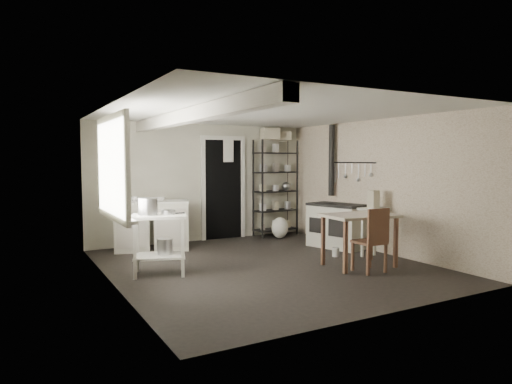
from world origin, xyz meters
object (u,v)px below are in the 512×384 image
shelf_rack (275,191)px  flour_sack (280,226)px  stove (337,223)px  work_table (359,241)px  prep_table (159,246)px  stockpot (148,208)px  chair (369,238)px  base_cabinets (152,224)px

shelf_rack → flour_sack: (-0.12, -0.37, -0.71)m
stove → flour_sack: 1.40m
work_table → flour_sack: work_table is taller
prep_table → stove: size_ratio=0.83×
stockpot → shelf_rack: shelf_rack is taller
work_table → chair: size_ratio=1.12×
stockpot → flour_sack: bearing=27.8°
prep_table → stockpot: (-0.15, 0.01, 0.54)m
stockpot → chair: (2.82, -1.31, -0.45)m
work_table → stove: bearing=63.7°
shelf_rack → stockpot: bearing=-153.8°
base_cabinets → flour_sack: bearing=15.1°
prep_table → stockpot: 0.56m
prep_table → shelf_rack: shelf_rack is taller
stove → flour_sack: size_ratio=2.36×
prep_table → work_table: 2.94m
prep_table → base_cabinets: bearing=77.1°
prep_table → base_cabinets: 1.82m
stove → work_table: size_ratio=0.98×
stockpot → flour_sack: stockpot is taller
stockpot → chair: stockpot is taller
shelf_rack → stove: bearing=-86.3°
stockpot → shelf_rack: size_ratio=0.14×
stockpot → base_cabinets: (0.56, 1.76, -0.48)m
prep_table → flour_sack: 3.48m
shelf_rack → stove: (0.28, -1.69, -0.51)m
stockpot → base_cabinets: stockpot is taller
shelf_rack → base_cabinets: bearing=-179.7°
stove → chair: 1.83m
stove → base_cabinets: bearing=139.2°
base_cabinets → stockpot: bearing=-90.7°
base_cabinets → stove: 3.34m
prep_table → stove: (3.43, 0.36, 0.04)m
base_cabinets → prep_table: bearing=-86.1°
work_table → base_cabinets: bearing=130.8°
prep_table → chair: size_ratio=0.91×
stockpot → stove: bearing=5.7°
shelf_rack → flour_sack: 0.81m
work_table → shelf_rack: bearing=82.8°
base_cabinets → work_table: 3.62m
prep_table → work_table: prep_table is taller
chair → base_cabinets: bearing=127.3°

